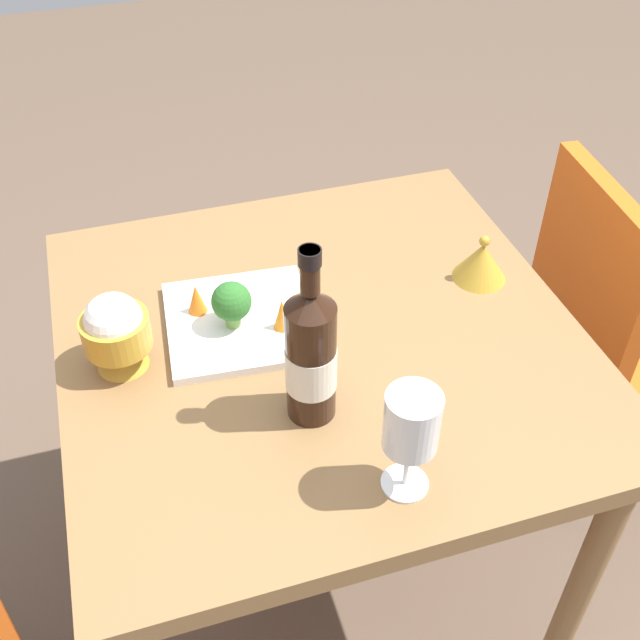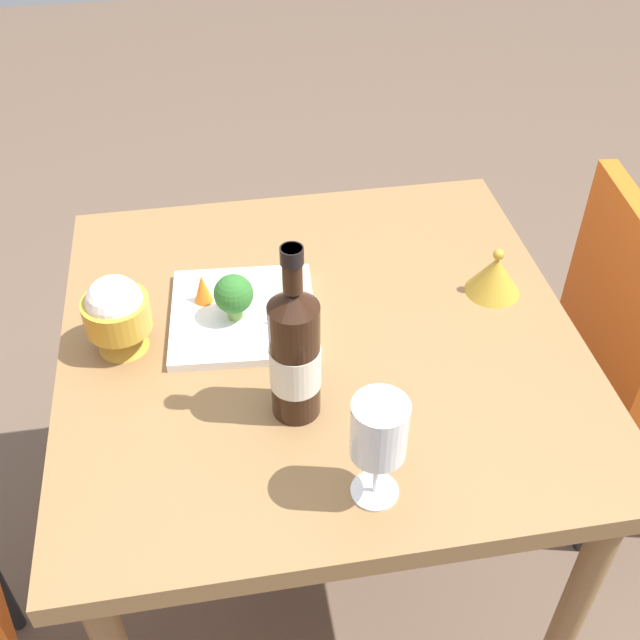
# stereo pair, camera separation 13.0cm
# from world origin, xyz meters

# --- Properties ---
(ground_plane) EXTENTS (8.00, 8.00, 0.00)m
(ground_plane) POSITION_xyz_m (0.00, 0.00, 0.00)
(ground_plane) COLOR brown
(dining_table) EXTENTS (0.88, 0.88, 0.75)m
(dining_table) POSITION_xyz_m (0.00, 0.00, 0.66)
(dining_table) COLOR olive
(dining_table) RESTS_ON ground_plane
(chair_near_window) EXTENTS (0.43, 0.43, 0.85)m
(chair_near_window) POSITION_xyz_m (0.71, 0.11, 0.53)
(chair_near_window) COLOR orange
(chair_near_window) RESTS_ON ground_plane
(wine_bottle) EXTENTS (0.08, 0.08, 0.31)m
(wine_bottle) POSITION_xyz_m (-0.06, -0.16, 0.87)
(wine_bottle) COLOR black
(wine_bottle) RESTS_ON dining_table
(wine_glass) EXTENTS (0.08, 0.08, 0.18)m
(wine_glass) POSITION_xyz_m (0.02, -0.34, 0.88)
(wine_glass) COLOR white
(wine_glass) RESTS_ON dining_table
(rice_bowl) EXTENTS (0.11, 0.11, 0.14)m
(rice_bowl) POSITION_xyz_m (-0.33, 0.02, 0.83)
(rice_bowl) COLOR gold
(rice_bowl) RESTS_ON dining_table
(rice_bowl_lid) EXTENTS (0.10, 0.10, 0.09)m
(rice_bowl_lid) POSITION_xyz_m (0.33, 0.06, 0.79)
(rice_bowl_lid) COLOR gold
(rice_bowl_lid) RESTS_ON dining_table
(serving_plate) EXTENTS (0.27, 0.27, 0.02)m
(serving_plate) POSITION_xyz_m (-0.13, 0.06, 0.76)
(serving_plate) COLOR white
(serving_plate) RESTS_ON dining_table
(broccoli_floret) EXTENTS (0.07, 0.07, 0.09)m
(broccoli_floret) POSITION_xyz_m (-0.14, 0.05, 0.82)
(broccoli_floret) COLOR #729E4C
(broccoli_floret) RESTS_ON serving_plate
(carrot_garnish_left) EXTENTS (0.03, 0.03, 0.06)m
(carrot_garnish_left) POSITION_xyz_m (-0.19, 0.10, 0.80)
(carrot_garnish_left) COLOR orange
(carrot_garnish_left) RESTS_ON serving_plate
(carrot_garnish_right) EXTENTS (0.03, 0.03, 0.06)m
(carrot_garnish_right) POSITION_xyz_m (-0.06, 0.02, 0.80)
(carrot_garnish_right) COLOR orange
(carrot_garnish_right) RESTS_ON serving_plate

